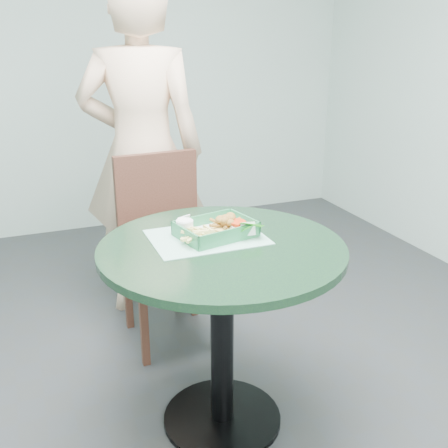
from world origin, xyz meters
name	(u,v)px	position (x,y,z in m)	size (l,w,h in m)	color
floor	(222,419)	(0.00, 0.00, 0.00)	(4.00, 5.00, 0.02)	#303335
wall_back	(98,45)	(0.00, 2.50, 1.40)	(4.00, 0.04, 2.80)	silver
cafe_table	(222,292)	(0.00, 0.00, 0.58)	(0.89, 0.89, 0.75)	black
dining_chair	(164,236)	(-0.02, 0.76, 0.53)	(0.42, 0.42, 0.93)	black
diner_person	(140,121)	(-0.04, 1.05, 1.06)	(0.77, 0.51, 2.11)	beige
placemat	(207,242)	(-0.03, 0.09, 0.75)	(0.41, 0.31, 0.00)	#8CC4AF
food_basket	(216,237)	(0.01, 0.09, 0.77)	(0.27, 0.20, 0.05)	#287948
crab_sandwich	(226,228)	(0.05, 0.08, 0.80)	(0.12, 0.12, 0.07)	tan
fries_pile	(195,235)	(-0.08, 0.08, 0.79)	(0.12, 0.13, 0.05)	#DBCA6F
sauce_ramekin	(185,227)	(-0.09, 0.14, 0.80)	(0.06, 0.06, 0.04)	white
garnish_cup	(241,234)	(0.09, 0.03, 0.79)	(0.11, 0.10, 0.04)	white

